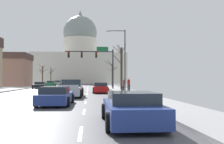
# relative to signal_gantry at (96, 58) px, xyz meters

# --- Properties ---
(ground) EXTENTS (20.00, 180.00, 0.20)m
(ground) POSITION_rel_signal_gantry_xyz_m (-4.79, -14.09, -5.05)
(ground) COLOR #48484D
(signal_gantry) EXTENTS (7.91, 0.41, 6.84)m
(signal_gantry) POSITION_rel_signal_gantry_xyz_m (0.00, 0.00, 0.00)
(signal_gantry) COLOR #28282D
(signal_gantry) RESTS_ON ground
(street_lamp_right) EXTENTS (2.44, 0.24, 7.75)m
(street_lamp_right) POSITION_rel_signal_gantry_xyz_m (3.09, -9.79, -0.31)
(street_lamp_right) COLOR #333338
(street_lamp_right) RESTS_ON ground
(capitol_building) EXTENTS (35.24, 21.64, 29.61)m
(capitol_building) POSITION_rel_signal_gantry_xyz_m (-4.79, 61.05, 4.46)
(capitol_building) COLOR beige
(capitol_building) RESTS_ON ground
(sedan_near_00) EXTENTS (1.97, 4.30, 1.19)m
(sedan_near_00) POSITION_rel_signal_gantry_xyz_m (-3.00, -4.15, -4.51)
(sedan_near_00) COLOR black
(sedan_near_00) RESTS_ON ground
(sedan_near_01) EXTENTS (1.98, 4.35, 1.27)m
(sedan_near_01) POSITION_rel_signal_gantry_xyz_m (0.35, -10.09, -4.47)
(sedan_near_01) COLOR #B71414
(sedan_near_01) RESTS_ON ground
(pickup_truck_near_02) EXTENTS (2.28, 5.72, 1.65)m
(pickup_truck_near_02) POSITION_rel_signal_gantry_xyz_m (-2.75, -16.52, -4.34)
(pickup_truck_near_02) COLOR #ADB2B7
(pickup_truck_near_02) RESTS_ON ground
(sedan_near_03) EXTENTS (2.18, 4.63, 1.21)m
(sedan_near_03) POSITION_rel_signal_gantry_xyz_m (-3.20, -24.26, -4.49)
(sedan_near_03) COLOR navy
(sedan_near_03) RESTS_ON ground
(sedan_near_04) EXTENTS (2.11, 4.54, 1.21)m
(sedan_near_04) POSITION_rel_signal_gantry_xyz_m (0.55, -31.62, -4.49)
(sedan_near_04) COLOR navy
(sedan_near_04) RESTS_ON ground
(sedan_oncoming_00) EXTENTS (2.05, 4.24, 1.21)m
(sedan_oncoming_00) POSITION_rel_signal_gantry_xyz_m (-9.90, 5.24, -4.51)
(sedan_oncoming_00) COLOR black
(sedan_oncoming_00) RESTS_ON ground
(sedan_oncoming_01) EXTENTS (2.09, 4.72, 1.29)m
(sedan_oncoming_01) POSITION_rel_signal_gantry_xyz_m (-10.01, 19.07, -4.46)
(sedan_oncoming_01) COLOR #1E7247
(sedan_oncoming_01) RESTS_ON ground
(sedan_oncoming_02) EXTENTS (2.16, 4.58, 1.29)m
(sedan_oncoming_02) POSITION_rel_signal_gantry_xyz_m (-9.97, 31.63, -4.46)
(sedan_oncoming_02) COLOR #9EA3A8
(sedan_oncoming_02) RESTS_ON ground
(flank_building_00) EXTENTS (9.79, 8.35, 7.64)m
(flank_building_00) POSITION_rel_signal_gantry_xyz_m (-19.89, 19.64, -1.20)
(flank_building_00) COLOR #8C6656
(flank_building_00) RESTS_ON ground
(bare_tree_00) EXTENTS (2.50, 2.70, 5.60)m
(bare_tree_00) POSITION_rel_signal_gantry_xyz_m (3.68, 11.03, -2.24)
(bare_tree_00) COLOR brown
(bare_tree_00) RESTS_ON ground
(bare_tree_01) EXTENTS (2.79, 1.14, 5.88)m
(bare_tree_01) POSITION_rel_signal_gantry_xyz_m (-13.46, 27.57, -2.24)
(bare_tree_01) COLOR #4C3D2D
(bare_tree_01) RESTS_ON ground
(bare_tree_02) EXTENTS (2.20, 1.98, 6.90)m
(bare_tree_02) POSITION_rel_signal_gantry_xyz_m (3.76, -3.45, -1.59)
(bare_tree_02) COLOR #423328
(bare_tree_02) RESTS_ON ground
(bare_tree_03) EXTENTS (2.53, 2.46, 5.66)m
(bare_tree_03) POSITION_rel_signal_gantry_xyz_m (-13.11, 40.07, -2.14)
(bare_tree_03) COLOR #4C3D2D
(bare_tree_03) RESTS_ON ground
(pedestrian_00) EXTENTS (0.35, 0.34, 1.69)m
(pedestrian_00) POSITION_rel_signal_gantry_xyz_m (4.09, -8.45, -4.00)
(pedestrian_00) COLOR black
(pedestrian_00) RESTS_ON ground
(pedestrian_01) EXTENTS (0.35, 0.34, 1.64)m
(pedestrian_01) POSITION_rel_signal_gantry_xyz_m (3.76, -6.68, -4.02)
(pedestrian_01) COLOR #33333D
(pedestrian_01) RESTS_ON ground
(bicycle_parked) EXTENTS (0.12, 1.77, 0.85)m
(bicycle_parked) POSITION_rel_signal_gantry_xyz_m (2.96, -10.61, -4.58)
(bicycle_parked) COLOR black
(bicycle_parked) RESTS_ON ground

